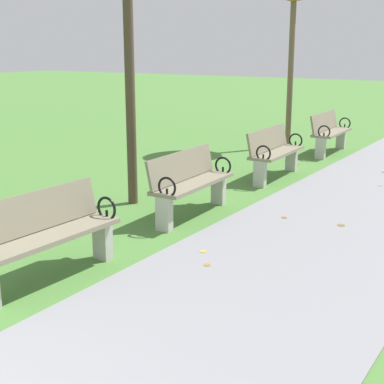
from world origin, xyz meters
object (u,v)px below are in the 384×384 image
object	(u,v)px
park_bench_3	(190,182)
park_bench_5	(330,132)
park_bench_2	(46,234)
park_bench_4	(274,152)

from	to	relation	value
park_bench_3	park_bench_5	world-z (taller)	same
park_bench_2	park_bench_3	size ratio (longest dim) A/B	1.00
park_bench_4	park_bench_5	distance (m)	2.89
park_bench_2	park_bench_5	distance (m)	8.30
park_bench_5	park_bench_2	bearing A→B (deg)	-90.00
park_bench_3	park_bench_5	bearing A→B (deg)	90.00
park_bench_5	park_bench_4	bearing A→B (deg)	-90.00
park_bench_3	park_bench_5	size ratio (longest dim) A/B	1.00
park_bench_4	park_bench_5	xyz separation A→B (m)	(-0.00, 2.89, 0.00)
park_bench_3	park_bench_4	world-z (taller)	same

